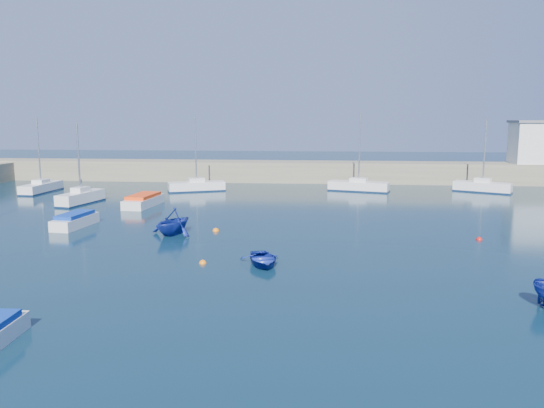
# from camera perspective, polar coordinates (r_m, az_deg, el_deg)

# --- Properties ---
(ground) EXTENTS (220.00, 220.00, 0.00)m
(ground) POSITION_cam_1_polar(r_m,az_deg,el_deg) (23.97, 1.65, -10.68)
(ground) COLOR #0C2535
(ground) RESTS_ON ground
(back_wall) EXTENTS (96.00, 4.50, 2.60)m
(back_wall) POSITION_cam_1_polar(r_m,az_deg,el_deg) (68.85, 4.16, 3.48)
(back_wall) COLOR #77715B
(back_wall) RESTS_ON ground
(sailboat_3) EXTENTS (2.67, 5.90, 7.70)m
(sailboat_3) POSITION_cam_1_polar(r_m,az_deg,el_deg) (54.19, -19.87, 0.70)
(sailboat_3) COLOR silver
(sailboat_3) RESTS_ON ground
(sailboat_4) EXTENTS (2.02, 6.33, 8.23)m
(sailboat_4) POSITION_cam_1_polar(r_m,az_deg,el_deg) (64.19, -23.56, 1.67)
(sailboat_4) COLOR silver
(sailboat_4) RESTS_ON ground
(sailboat_5) EXTENTS (6.45, 4.06, 8.27)m
(sailboat_5) POSITION_cam_1_polar(r_m,az_deg,el_deg) (60.36, -8.11, 1.93)
(sailboat_5) COLOR silver
(sailboat_5) RESTS_ON ground
(sailboat_6) EXTENTS (6.97, 3.63, 8.79)m
(sailboat_6) POSITION_cam_1_polar(r_m,az_deg,el_deg) (60.69, 9.29, 1.94)
(sailboat_6) COLOR silver
(sailboat_6) RESTS_ON ground
(sailboat_7) EXTENTS (6.16, 4.30, 8.10)m
(sailboat_7) POSITION_cam_1_polar(r_m,az_deg,el_deg) (63.54, 21.69, 1.76)
(sailboat_7) COLOR silver
(sailboat_7) RESTS_ON ground
(motorboat_1) EXTENTS (2.00, 4.57, 1.09)m
(motorboat_1) POSITION_cam_1_polar(r_m,az_deg,el_deg) (42.85, -20.42, -1.65)
(motorboat_1) COLOR silver
(motorboat_1) RESTS_ON ground
(motorboat_2) EXTENTS (2.41, 5.68, 1.14)m
(motorboat_2) POSITION_cam_1_polar(r_m,az_deg,el_deg) (51.04, -13.65, 0.37)
(motorboat_2) COLOR silver
(motorboat_2) RESTS_ON ground
(dinghy_center) EXTENTS (3.07, 3.67, 0.65)m
(dinghy_center) POSITION_cam_1_polar(r_m,az_deg,el_deg) (29.89, -1.02, -5.97)
(dinghy_center) COLOR navy
(dinghy_center) RESTS_ON ground
(dinghy_left) EXTENTS (4.24, 4.50, 1.89)m
(dinghy_left) POSITION_cam_1_polar(r_m,az_deg,el_deg) (38.05, -10.62, -1.87)
(dinghy_left) COLOR navy
(dinghy_left) RESTS_ON ground
(buoy_0) EXTENTS (0.42, 0.42, 0.42)m
(buoy_0) POSITION_cam_1_polar(r_m,az_deg,el_deg) (30.53, -7.45, -6.36)
(buoy_0) COLOR orange
(buoy_0) RESTS_ON ground
(buoy_1) EXTENTS (0.43, 0.43, 0.43)m
(buoy_1) POSITION_cam_1_polar(r_m,az_deg,el_deg) (38.62, 21.38, -3.62)
(buoy_1) COLOR #BA110D
(buoy_1) RESTS_ON ground
(buoy_3) EXTENTS (0.48, 0.48, 0.48)m
(buoy_3) POSITION_cam_1_polar(r_m,az_deg,el_deg) (38.94, -6.07, -2.93)
(buoy_3) COLOR orange
(buoy_3) RESTS_ON ground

